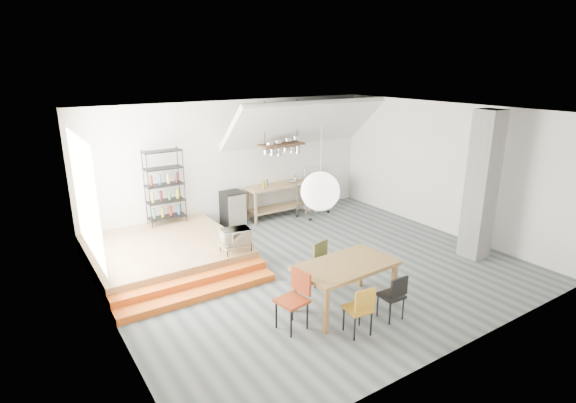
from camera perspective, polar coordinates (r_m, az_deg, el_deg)
floor at (r=9.54m, az=3.15°, el=-8.19°), size 8.00×8.00×0.00m
wall_back at (r=11.89m, az=-6.78°, el=4.96°), size 8.00×0.04×3.20m
wall_left at (r=7.44m, az=-22.40°, el=-3.61°), size 0.04×7.00×3.20m
wall_right at (r=11.74m, az=19.27°, el=3.97°), size 0.04×7.00×3.20m
ceiling at (r=8.67m, az=3.50°, el=11.31°), size 8.00×7.00×0.02m
slope_ceiling at (r=12.13m, az=2.09°, el=9.86°), size 4.40×1.44×1.32m
window_pane at (r=8.80m, az=-24.38°, el=0.60°), size 0.02×2.50×2.20m
platform at (r=10.08m, az=-15.45°, el=-6.14°), size 3.00×3.00×0.40m
step_lower at (r=8.46m, az=-11.13°, el=-11.47°), size 3.00×0.35×0.13m
step_upper at (r=8.72m, az=-12.05°, el=-10.13°), size 3.00×0.35×0.27m
concrete_column at (r=10.34m, az=23.38°, el=1.85°), size 0.50×0.50×3.20m
kitchen_counter at (r=12.34m, az=-1.33°, el=0.87°), size 1.80×0.60×0.91m
stove at (r=13.15m, az=3.84°, el=1.19°), size 0.60×0.60×1.18m
pot_rack at (r=11.87m, az=-0.68°, el=6.91°), size 1.20×0.50×1.43m
wire_shelving at (r=10.95m, az=-15.41°, el=1.95°), size 0.88×0.38×1.80m
microwave_shelf at (r=9.24m, az=-6.64°, el=-5.45°), size 0.60×0.40×0.16m
paper_lantern at (r=6.88m, az=4.12°, el=1.32°), size 0.60×0.60×0.60m
dining_table at (r=7.77m, az=7.32°, el=-8.45°), size 1.77×1.05×0.82m
chair_mustard at (r=7.15m, az=9.22°, el=-13.05°), size 0.43×0.43×0.84m
chair_black at (r=7.67m, az=13.33°, el=-11.31°), size 0.37×0.37×0.80m
chair_olive at (r=8.50m, az=4.69°, el=-7.53°), size 0.50×0.50×0.90m
chair_red at (r=7.24m, az=0.96°, el=-11.76°), size 0.50×0.50×0.96m
rolling_cart at (r=12.47m, az=3.20°, el=0.92°), size 1.06×0.79×0.94m
mini_fridge at (r=11.81m, az=-7.02°, el=-0.89°), size 0.53×0.53×0.91m
microwave at (r=9.17m, az=-6.68°, el=-4.43°), size 0.62×0.46×0.32m
bowl at (r=12.45m, az=0.48°, el=2.50°), size 0.25×0.25×0.06m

